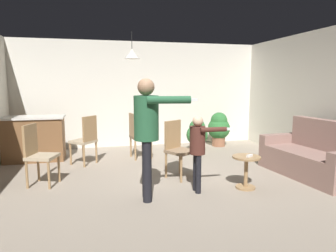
% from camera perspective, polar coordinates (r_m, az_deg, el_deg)
% --- Properties ---
extents(ground, '(7.68, 7.68, 0.00)m').
position_cam_1_polar(ground, '(5.10, 0.33, -10.78)').
color(ground, gray).
extents(wall_back, '(6.40, 0.10, 2.70)m').
position_cam_1_polar(wall_back, '(7.97, -5.29, 5.97)').
color(wall_back, silver).
rests_on(wall_back, ground).
extents(couch_floral, '(1.03, 1.88, 1.00)m').
position_cam_1_polar(couch_floral, '(6.00, 25.68, -5.41)').
color(couch_floral, '#8C6B60').
rests_on(couch_floral, ground).
extents(kitchen_counter, '(1.26, 0.66, 0.95)m').
position_cam_1_polar(kitchen_counter, '(7.04, -23.98, -2.16)').
color(kitchen_counter, brown).
rests_on(kitchen_counter, ground).
extents(side_table_by_couch, '(0.44, 0.44, 0.52)m').
position_cam_1_polar(side_table_by_couch, '(4.93, 14.58, -7.73)').
color(side_table_by_couch, '#99754C').
rests_on(side_table_by_couch, ground).
extents(person_adult, '(0.82, 0.56, 1.72)m').
position_cam_1_polar(person_adult, '(4.18, -3.92, 0.05)').
color(person_adult, black).
rests_on(person_adult, ground).
extents(person_child, '(0.61, 0.35, 1.18)m').
position_cam_1_polar(person_child, '(4.56, 5.73, -3.61)').
color(person_child, black).
rests_on(person_child, ground).
extents(dining_chair_by_counter, '(0.59, 0.59, 1.00)m').
position_cam_1_polar(dining_chair_by_counter, '(6.32, -15.31, -2.23)').
color(dining_chair_by_counter, '#99754C').
rests_on(dining_chair_by_counter, ground).
extents(dining_chair_near_wall, '(0.48, 0.48, 1.00)m').
position_cam_1_polar(dining_chair_near_wall, '(6.64, -5.81, -1.49)').
color(dining_chair_near_wall, '#99754C').
rests_on(dining_chair_near_wall, ground).
extents(dining_chair_centre_back, '(0.53, 0.53, 1.00)m').
position_cam_1_polar(dining_chair_centre_back, '(5.31, -23.44, -4.59)').
color(dining_chair_centre_back, '#99754C').
rests_on(dining_chair_centre_back, ground).
extents(dining_chair_spare, '(0.58, 0.58, 1.00)m').
position_cam_1_polar(dining_chair_spare, '(5.29, 1.81, -3.95)').
color(dining_chair_spare, '#99754C').
rests_on(dining_chair_spare, ground).
extents(potted_plant_corner, '(0.58, 0.58, 0.89)m').
position_cam_1_polar(potted_plant_corner, '(8.00, 9.61, -0.29)').
color(potted_plant_corner, brown).
rests_on(potted_plant_corner, ground).
extents(potted_plant_by_wall, '(0.51, 0.51, 0.79)m').
position_cam_1_polar(potted_plant_by_wall, '(7.26, 5.54, -1.53)').
color(potted_plant_by_wall, brown).
rests_on(potted_plant_by_wall, ground).
extents(spare_remote_on_table, '(0.13, 0.09, 0.04)m').
position_cam_1_polar(spare_remote_on_table, '(4.85, 15.20, -5.46)').
color(spare_remote_on_table, white).
rests_on(spare_remote_on_table, side_table_by_couch).
extents(ceiling_light_pendant, '(0.32, 0.32, 0.55)m').
position_cam_1_polar(ceiling_light_pendant, '(6.41, -6.84, 13.46)').
color(ceiling_light_pendant, silver).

